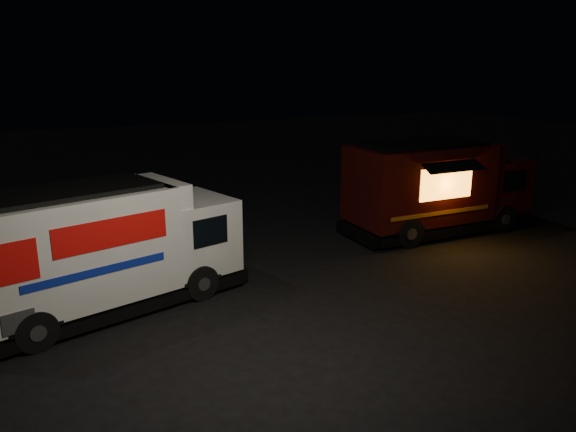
# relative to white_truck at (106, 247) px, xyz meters

# --- Properties ---
(ground) EXTENTS (80.00, 80.00, 0.00)m
(ground) POSITION_rel_white_truck_xyz_m (4.09, -0.83, -1.49)
(ground) COLOR black
(ground) RESTS_ON ground
(white_truck) EXTENTS (6.92, 3.98, 2.97)m
(white_truck) POSITION_rel_white_truck_xyz_m (0.00, 0.00, 0.00)
(white_truck) COLOR silver
(white_truck) RESTS_ON ground
(red_truck) EXTENTS (6.67, 2.50, 3.09)m
(red_truck) POSITION_rel_white_truck_xyz_m (11.04, 1.79, 0.06)
(red_truck) COLOR #330A09
(red_truck) RESTS_ON ground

